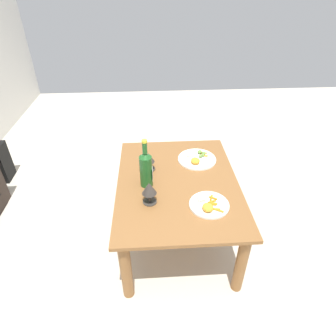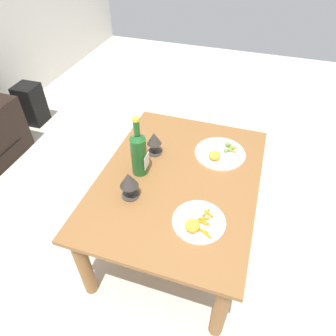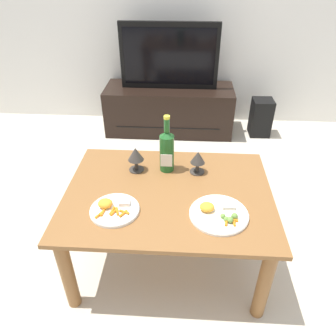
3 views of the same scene
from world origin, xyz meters
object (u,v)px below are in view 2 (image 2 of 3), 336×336
Objects in this scene: goblet_left at (129,181)px; dinner_plate_right at (220,153)px; wine_bottle at (139,152)px; goblet_right at (154,140)px; dinner_plate_left at (198,221)px; floor_speaker at (31,104)px; dining_table at (178,189)px.

goblet_left is 0.52× the size of dinner_plate_right.
goblet_right is (0.18, -0.02, -0.04)m from wine_bottle.
dinner_plate_left is at bearing -139.12° from goblet_right.
floor_speaker is 1.85m from goblet_left.
wine_bottle reaches higher than dinner_plate_right.
goblet_right is at bearing -5.98° from wine_bottle.
dinner_plate_right is at bearing -38.58° from goblet_left.
dining_table is at bearing -44.11° from goblet_left.
goblet_right reaches higher than dinner_plate_left.
dinner_plate_left is at bearing -122.21° from floor_speaker.
wine_bottle is 2.29× the size of goblet_left.
floor_speaker is 1.51× the size of dinner_plate_left.
wine_bottle is 0.18m from goblet_right.
goblet_left is 0.59m from dinner_plate_right.
goblet_right is at bearing 40.88° from dinner_plate_left.
goblet_right is 0.39m from dinner_plate_right.
floor_speaker is 1.95m from dinner_plate_right.
goblet_right is (-0.68, -1.47, 0.42)m from floor_speaker.
dinner_plate_left is 0.85× the size of dinner_plate_right.
wine_bottle is at bearing 174.02° from goblet_right.
wine_bottle is (-0.02, 0.21, 0.23)m from dining_table.
dinner_plate_left reaches higher than floor_speaker.
goblet_left is at bearing 135.89° from dining_table.
dinner_plate_left is (-0.42, -0.36, -0.08)m from goblet_right.
dining_table is at bearing -117.94° from floor_speaker.
dinner_plate_left is (-0.26, -0.17, 0.10)m from dining_table.
floor_speaker is at bearing 65.19° from goblet_right.
dinner_plate_left and dinner_plate_right have the same top height.
dining_table is 1.88m from floor_speaker.
goblet_left is 0.61× the size of dinner_plate_left.
goblet_right is 0.56× the size of dinner_plate_left.
dining_table is 0.32m from dinner_plate_right.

